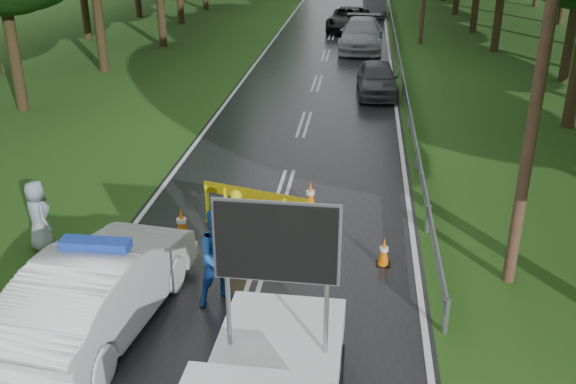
# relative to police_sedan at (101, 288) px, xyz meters

# --- Properties ---
(ground) EXTENTS (160.00, 160.00, 0.00)m
(ground) POSITION_rel_police_sedan_xyz_m (2.47, 0.54, -0.82)
(ground) COLOR #224614
(ground) RESTS_ON ground
(road) EXTENTS (7.00, 140.00, 0.02)m
(road) POSITION_rel_police_sedan_xyz_m (2.47, 30.54, -0.81)
(road) COLOR black
(road) RESTS_ON ground
(guardrail) EXTENTS (0.12, 60.06, 0.70)m
(guardrail) POSITION_rel_police_sedan_xyz_m (6.17, 30.21, -0.28)
(guardrail) COLOR gray
(guardrail) RESTS_ON ground
(utility_pole_near) EXTENTS (1.40, 0.24, 10.00)m
(utility_pole_near) POSITION_rel_police_sedan_xyz_m (7.67, 2.54, 4.24)
(utility_pole_near) COLOR #412B1E
(utility_pole_near) RESTS_ON ground
(police_sedan) EXTENTS (2.33, 5.15, 1.80)m
(police_sedan) POSITION_rel_police_sedan_xyz_m (0.00, 0.00, 0.00)
(police_sedan) COLOR white
(police_sedan) RESTS_ON ground
(barrier) EXTENTS (2.58, 0.81, 1.11)m
(barrier) POSITION_rel_police_sedan_xyz_m (2.11, 4.05, 0.01)
(barrier) COLOR #FFFC0D
(barrier) RESTS_ON ground
(officer) EXTENTS (0.66, 0.52, 1.58)m
(officer) POSITION_rel_police_sedan_xyz_m (1.89, 2.94, -0.03)
(officer) COLOR yellow
(officer) RESTS_ON ground
(civilian) EXTENTS (1.23, 1.16, 2.01)m
(civilian) POSITION_rel_police_sedan_xyz_m (1.97, 1.04, 0.18)
(civilian) COLOR #174599
(civilian) RESTS_ON ground
(bystander_right) EXTENTS (0.93, 0.92, 1.63)m
(bystander_right) POSITION_rel_police_sedan_xyz_m (-2.55, 2.74, -0.01)
(bystander_right) COLOR gray
(bystander_right) RESTS_ON ground
(queue_car_first) EXTENTS (1.82, 4.10, 1.37)m
(queue_car_first) POSITION_rel_police_sedan_xyz_m (5.07, 16.95, -0.14)
(queue_car_first) COLOR #3E4046
(queue_car_first) RESTS_ON ground
(queue_car_second) EXTENTS (2.45, 5.72, 1.64)m
(queue_car_second) POSITION_rel_police_sedan_xyz_m (4.30, 26.43, -0.00)
(queue_car_second) COLOR #999BA0
(queue_car_second) RESTS_ON ground
(queue_car_third) EXTENTS (2.83, 5.38, 1.44)m
(queue_car_third) POSITION_rel_police_sedan_xyz_m (3.41, 32.43, -0.10)
(queue_car_third) COLOR black
(queue_car_third) RESTS_ON ground
(queue_car_fourth) EXTENTS (1.74, 4.13, 1.33)m
(queue_car_fourth) POSITION_rel_police_sedan_xyz_m (5.07, 38.43, -0.16)
(queue_car_fourth) COLOR #383A3F
(queue_car_fourth) RESTS_ON ground
(cone_near_left) EXTENTS (0.38, 0.38, 0.81)m
(cone_near_left) POSITION_rel_police_sedan_xyz_m (-0.67, -0.46, -0.43)
(cone_near_left) COLOR black
(cone_near_left) RESTS_ON ground
(cone_center) EXTENTS (0.32, 0.32, 0.68)m
(cone_center) POSITION_rel_police_sedan_xyz_m (2.94, 2.54, -0.50)
(cone_center) COLOR black
(cone_center) RESTS_ON ground
(cone_far) EXTENTS (0.36, 0.36, 0.77)m
(cone_far) POSITION_rel_police_sedan_xyz_m (3.30, 5.52, -0.45)
(cone_far) COLOR black
(cone_far) RESTS_ON ground
(cone_left_mid) EXTENTS (0.37, 0.37, 0.78)m
(cone_left_mid) POSITION_rel_police_sedan_xyz_m (0.47, 3.54, -0.44)
(cone_left_mid) COLOR black
(cone_left_mid) RESTS_ON ground
(cone_right) EXTENTS (0.31, 0.31, 0.66)m
(cone_right) POSITION_rel_police_sedan_xyz_m (5.11, 2.85, -0.50)
(cone_right) COLOR black
(cone_right) RESTS_ON ground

